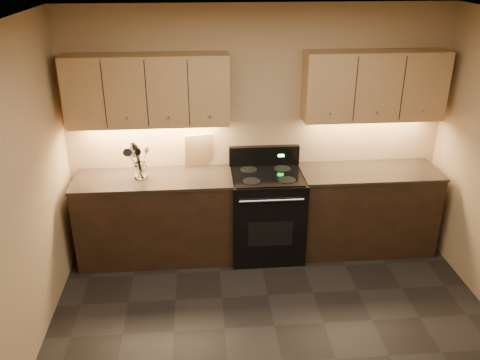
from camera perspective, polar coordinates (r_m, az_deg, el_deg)
ceiling at (r=3.20m, az=6.43°, el=16.29°), size 4.00×4.00×0.00m
wall_back at (r=5.43m, az=1.88°, el=5.52°), size 4.00×0.04×2.60m
counter_left at (r=5.47m, az=-9.43°, el=-4.19°), size 1.62×0.62×0.93m
counter_right at (r=5.73m, az=13.93°, el=-3.22°), size 1.46×0.62×0.93m
stove at (r=5.47m, az=2.98°, el=-3.72°), size 0.76×0.68×1.14m
upper_cab_left at (r=5.13m, az=-10.33°, el=9.87°), size 1.60×0.30×0.70m
upper_cab_right at (r=5.41m, az=14.86°, el=10.19°), size 1.44×0.30×0.70m
outlet_plate at (r=5.49m, az=-11.76°, el=3.24°), size 0.08×0.01×0.12m
utensil_crock at (r=5.25m, az=-11.10°, el=0.99°), size 0.17×0.17×0.16m
cutting_board at (r=5.41m, az=-4.65°, el=3.34°), size 0.31×0.15×0.38m
wooden_spoon at (r=5.21m, az=-11.46°, el=2.01°), size 0.18×0.14×0.33m
black_spoon at (r=5.23m, az=-11.13°, el=2.17°), size 0.07×0.16×0.34m
black_turner at (r=5.19m, az=-11.09°, el=2.14°), size 0.16×0.12×0.38m
steel_spatula at (r=5.22m, az=-11.04°, el=2.48°), size 0.17×0.13×0.41m
steel_skimmer at (r=5.19m, az=-10.86°, el=2.03°), size 0.24×0.12×0.35m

